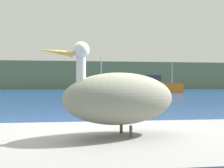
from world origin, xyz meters
TOP-DOWN VIEW (x-y plane):
  - hillside_backdrop at (0.00, 80.16)m, footprint 140.00×11.16m
  - pier_dock at (0.11, -0.77)m, footprint 3.87×2.08m
  - pelican at (0.10, -0.78)m, footprint 1.46×0.94m
  - fishing_boat_blue at (4.14, 26.44)m, footprint 7.89×3.81m
  - fishing_boat_orange at (11.60, 35.10)m, footprint 7.29×2.53m

SIDE VIEW (x-z plane):
  - pier_dock at x=0.11m, z-range 0.00..0.65m
  - fishing_boat_blue at x=4.14m, z-range -1.26..3.08m
  - fishing_boat_orange at x=11.60m, z-range -1.50..3.41m
  - pelican at x=0.10m, z-range 0.57..1.50m
  - hillside_backdrop at x=0.00m, z-range 0.00..8.53m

